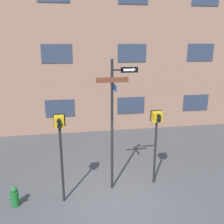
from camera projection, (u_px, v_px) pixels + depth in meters
ground_plane at (117, 200)px, 8.24m from camera, size 60.00×60.00×0.00m
building_facade at (94, 24)px, 13.09m from camera, size 24.00×0.63×11.73m
street_sign_pole at (114, 116)px, 8.19m from camera, size 1.35×0.89×4.52m
pedestrian_signal_left at (60, 137)px, 7.57m from camera, size 0.35×0.40×2.94m
pedestrian_signal_right at (156, 128)px, 8.67m from camera, size 0.38×0.40×2.75m
fire_hydrant at (15, 197)px, 7.85m from camera, size 0.39×0.23×0.69m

